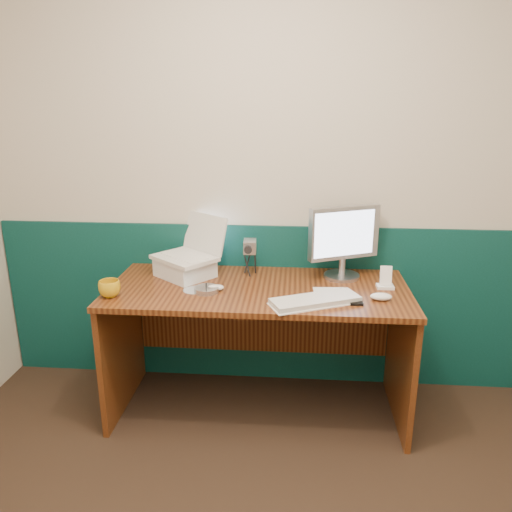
# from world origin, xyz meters

# --- Properties ---
(back_wall) EXTENTS (3.50, 0.04, 2.50)m
(back_wall) POSITION_xyz_m (0.00, 1.75, 1.25)
(back_wall) COLOR beige
(back_wall) RESTS_ON ground
(wainscot) EXTENTS (3.48, 0.02, 1.00)m
(wainscot) POSITION_xyz_m (0.00, 1.74, 0.50)
(wainscot) COLOR #073029
(wainscot) RESTS_ON ground
(desk) EXTENTS (1.60, 0.70, 0.75)m
(desk) POSITION_xyz_m (-0.13, 1.38, 0.38)
(desk) COLOR #3B190A
(desk) RESTS_ON ground
(laptop_riser) EXTENTS (0.37, 0.37, 0.10)m
(laptop_riser) POSITION_xyz_m (-0.56, 1.52, 0.80)
(laptop_riser) COLOR silver
(laptop_riser) RESTS_ON desk
(laptop) EXTENTS (0.41, 0.40, 0.27)m
(laptop) POSITION_xyz_m (-0.56, 1.52, 0.98)
(laptop) COLOR silver
(laptop) RESTS_ON laptop_riser
(monitor) EXTENTS (0.42, 0.28, 0.41)m
(monitor) POSITION_xyz_m (0.33, 1.57, 0.95)
(monitor) COLOR #AAAAAE
(monitor) RESTS_ON desk
(keyboard) EXTENTS (0.46, 0.32, 0.03)m
(keyboard) POSITION_xyz_m (0.17, 1.17, 0.76)
(keyboard) COLOR silver
(keyboard) RESTS_ON desk
(mouse_right) EXTENTS (0.11, 0.07, 0.04)m
(mouse_right) POSITION_xyz_m (0.49, 1.25, 0.77)
(mouse_right) COLOR white
(mouse_right) RESTS_ON desk
(mouse_left) EXTENTS (0.11, 0.08, 0.03)m
(mouse_left) POSITION_xyz_m (-0.35, 1.31, 0.77)
(mouse_left) COLOR silver
(mouse_left) RESTS_ON desk
(mug) EXTENTS (0.13, 0.13, 0.09)m
(mug) POSITION_xyz_m (-0.87, 1.18, 0.79)
(mug) COLOR #C59512
(mug) RESTS_ON desk
(camcorder) EXTENTS (0.10, 0.14, 0.20)m
(camcorder) POSITION_xyz_m (-0.19, 1.58, 0.85)
(camcorder) COLOR #B3B2B7
(camcorder) RESTS_ON desk
(cd_spindle) EXTENTS (0.13, 0.13, 0.03)m
(cd_spindle) POSITION_xyz_m (-0.39, 1.28, 0.76)
(cd_spindle) COLOR #AEB4BE
(cd_spindle) RESTS_ON desk
(cd_loose_a) EXTENTS (0.13, 0.13, 0.00)m
(cd_loose_a) POSITION_xyz_m (-0.46, 1.31, 0.75)
(cd_loose_a) COLOR silver
(cd_loose_a) RESTS_ON desk
(pen) EXTENTS (0.10, 0.10, 0.01)m
(pen) POSITION_xyz_m (0.26, 1.34, 0.75)
(pen) COLOR black
(pen) RESTS_ON desk
(papers) EXTENTS (0.17, 0.12, 0.00)m
(papers) POSITION_xyz_m (0.25, 1.34, 0.75)
(papers) COLOR silver
(papers) RESTS_ON desk
(dock) EXTENTS (0.09, 0.07, 0.02)m
(dock) POSITION_xyz_m (0.54, 1.42, 0.76)
(dock) COLOR white
(dock) RESTS_ON desk
(music_player) EXTENTS (0.06, 0.03, 0.11)m
(music_player) POSITION_xyz_m (0.54, 1.42, 0.82)
(music_player) COLOR white
(music_player) RESTS_ON dock
(pda) EXTENTS (0.07, 0.11, 0.01)m
(pda) POSITION_xyz_m (0.37, 1.21, 0.76)
(pda) COLOR black
(pda) RESTS_ON desk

